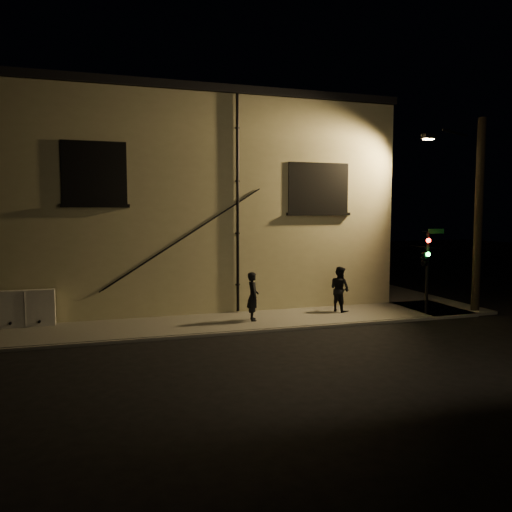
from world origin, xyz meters
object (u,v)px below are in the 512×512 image
object	(u,v)px
utility_cabinet	(25,308)
traffic_signal	(425,257)
pedestrian_a	(253,296)
pedestrian_b	(340,289)
streetlamp_pole	(476,212)

from	to	relation	value
utility_cabinet	traffic_signal	bearing A→B (deg)	-9.04
pedestrian_a	utility_cabinet	bearing A→B (deg)	87.89
pedestrian_a	pedestrian_b	size ratio (longest dim) A/B	0.99
pedestrian_b	traffic_signal	distance (m)	3.43
utility_cabinet	traffic_signal	distance (m)	14.52
traffic_signal	streetlamp_pole	xyz separation A→B (m)	(2.39, 0.13, 1.73)
pedestrian_a	pedestrian_b	xyz separation A→B (m)	(3.74, 0.57, 0.01)
pedestrian_a	pedestrian_b	distance (m)	3.79
utility_cabinet	pedestrian_b	world-z (taller)	pedestrian_b
traffic_signal	streetlamp_pole	distance (m)	2.95
utility_cabinet	traffic_signal	xyz separation A→B (m)	(14.25, -2.27, 1.56)
utility_cabinet	pedestrian_a	size ratio (longest dim) A/B	1.09
utility_cabinet	streetlamp_pole	world-z (taller)	streetlamp_pole
pedestrian_a	traffic_signal	world-z (taller)	traffic_signal
utility_cabinet	traffic_signal	size ratio (longest dim) A/B	0.58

